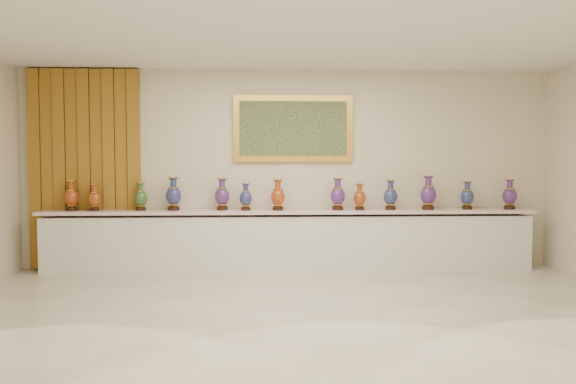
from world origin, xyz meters
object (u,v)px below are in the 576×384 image
object	(u,v)px
counter	(289,241)
vase_0	(72,197)
vase_1	(94,199)
vase_2	(141,198)

from	to	relation	value
counter	vase_0	distance (m)	3.25
counter	vase_1	distance (m)	2.92
vase_1	vase_2	distance (m)	0.66
counter	vase_0	xyz separation A→B (m)	(-3.19, 0.01, 0.66)
vase_0	counter	bearing A→B (deg)	-0.21
counter	vase_0	bearing A→B (deg)	179.79
vase_0	vase_1	bearing A→B (deg)	-6.71
vase_0	vase_1	xyz separation A→B (m)	(0.34, -0.04, -0.02)
counter	vase_2	bearing A→B (deg)	179.85
vase_1	vase_2	xyz separation A→B (m)	(0.66, 0.03, 0.01)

